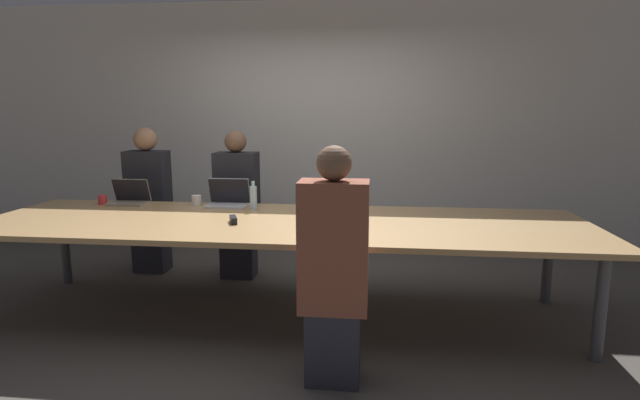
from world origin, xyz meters
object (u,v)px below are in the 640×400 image
Objects in this scene: bottle_far_midleft at (253,197)px; laptop_near_midright at (336,228)px; laptop_far_midleft at (228,198)px; cup_far_midleft at (197,200)px; person_near_midright at (333,271)px; cup_far_left at (103,200)px; person_far_midleft at (237,207)px; stapler at (233,220)px; laptop_far_left at (130,197)px; person_far_left at (149,202)px.

laptop_near_midright is at bearing -49.64° from bottle_far_midleft.
laptop_far_midleft reaches higher than cup_far_midleft.
person_near_midright is 17.29× the size of cup_far_left.
laptop_far_midleft is at bearing 2.40° from cup_far_left.
person_near_midright is 1.58m from bottle_far_midleft.
person_far_midleft is (-0.01, 0.33, -0.15)m from laptop_far_midleft.
person_near_midright is 1.83m from laptop_far_midleft.
stapler is at bearing -44.58° from person_near_midright.
laptop_far_left is 1.37× the size of bottle_far_midleft.
person_far_left is 1.02× the size of person_far_midleft.
person_far_left is 5.90× the size of bottle_far_midleft.
cup_far_midleft is 0.84m from stapler.
cup_far_left is at bearing -167.96° from laptop_far_left.
cup_far_midleft is at bearing -38.02° from laptop_near_midright.
laptop_far_left is at bearing 179.88° from laptop_far_midleft.
laptop_far_midleft is at bearing -45.12° from laptop_near_midright.
cup_far_left is at bearing -24.47° from laptop_near_midright.
person_far_midleft is (0.93, -0.08, -0.02)m from person_far_left.
laptop_near_midright is 1.70m from cup_far_midleft.
laptop_near_midright is 2.43m from cup_far_left.
stapler is at bearing -42.29° from person_far_left.
laptop_far_left is 0.24× the size of person_far_midleft.
laptop_far_midleft and bottle_far_midleft have the same top height.
person_far_midleft is at bearing 82.28° from stapler.
person_far_left reaches higher than person_near_midright.
laptop_near_midright reaches higher than stapler.
bottle_far_midleft is at bearing -59.14° from person_near_midright.
person_far_left is at bearing 64.37° from cup_far_left.
laptop_far_midleft reaches higher than cup_far_left.
bottle_far_midleft reaches higher than stapler.
bottle_far_midleft is (1.20, -0.54, 0.17)m from person_far_left.
person_far_left reaches higher than bottle_far_midleft.
person_near_midright is at bearing -59.16° from person_far_midleft.
person_far_midleft reaches higher than person_near_midright.
laptop_far_midleft is 0.70m from stapler.
laptop_far_left is at bearing 173.73° from bottle_far_midleft.
laptop_near_midright is 1.49m from laptop_far_midleft.
stapler is at bearing -26.00° from laptop_near_midright.
cup_far_midleft is at bearing -129.14° from person_far_midleft.
bottle_far_midleft is 0.54m from stapler.
bottle_far_midleft is (0.55, -0.12, 0.06)m from cup_far_midleft.
cup_far_midleft is (-1.34, 1.05, -0.03)m from laptop_near_midright.
laptop_far_left is 0.63m from cup_far_midleft.
person_far_midleft is 1.03m from stapler.
cup_far_left is at bearing -177.60° from laptop_far_midleft.
cup_far_left is (-2.23, 1.43, 0.12)m from person_near_midright.
bottle_far_midleft is at bearing -24.19° from person_far_left.
stapler is (1.17, -1.07, 0.09)m from person_far_left.
cup_far_midleft is (0.65, -0.42, 0.11)m from person_far_left.
person_near_midright reaches higher than laptop_near_midright.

